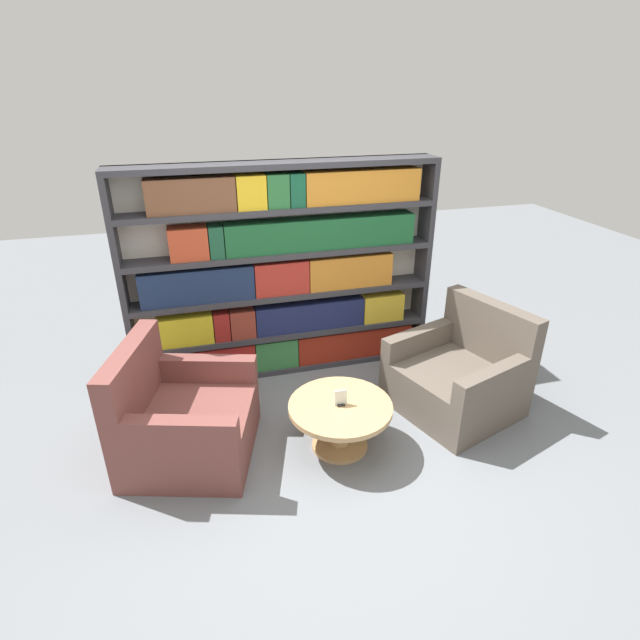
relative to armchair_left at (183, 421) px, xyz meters
The scene contains 6 objects.
ground_plane 1.10m from the armchair_left, 20.23° to the right, with size 14.00×14.00×0.00m, color slate.
bookshelf 1.60m from the armchair_left, 46.41° to the left, with size 2.81×0.30×1.96m.
armchair_left is the anchor object (origin of this frame).
armchair_right 2.28m from the armchair_left, ahead, with size 1.14×1.15×0.90m.
coffee_table 1.17m from the armchair_left, 12.28° to the right, with size 0.78×0.78×0.39m.
table_sign 1.18m from the armchair_left, 12.28° to the right, with size 0.10×0.06×0.13m.
Camera 1 is at (-0.82, -2.80, 2.57)m, focal length 28.00 mm.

